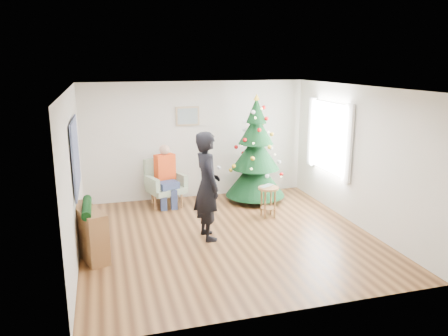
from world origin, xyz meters
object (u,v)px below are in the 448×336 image
object	(u,v)px
christmas_tree	(256,154)
armchair	(165,188)
standing_man	(207,186)
console	(89,233)
stool	(268,202)

from	to	relation	value
christmas_tree	armchair	world-z (taller)	christmas_tree
armchair	standing_man	xyz separation A→B (m)	(0.45, -2.01, 0.58)
standing_man	console	distance (m)	2.06
christmas_tree	console	world-z (taller)	christmas_tree
console	christmas_tree	bearing A→B (deg)	9.93
stool	armchair	distance (m)	2.27
stool	console	size ratio (longest dim) A/B	0.61
armchair	standing_man	distance (m)	2.13
christmas_tree	standing_man	xyz separation A→B (m)	(-1.52, -1.78, -0.12)
christmas_tree	armchair	bearing A→B (deg)	173.47
standing_man	console	size ratio (longest dim) A/B	1.89
armchair	christmas_tree	bearing A→B (deg)	-25.51
christmas_tree	stool	bearing A→B (deg)	-96.15
christmas_tree	console	distance (m)	4.09
christmas_tree	standing_man	distance (m)	2.35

